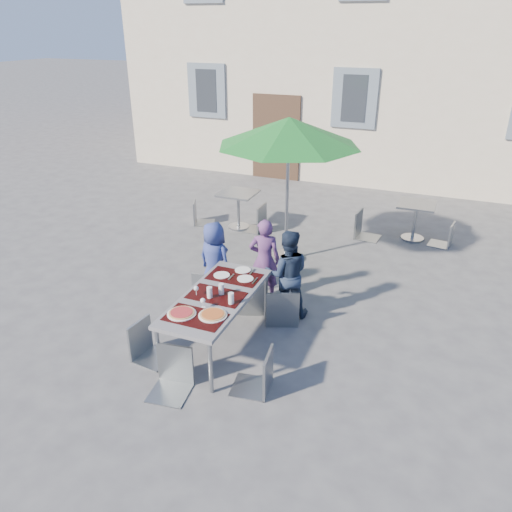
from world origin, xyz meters
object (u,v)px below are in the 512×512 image
at_px(cafe_table_0, 238,203).
at_px(chair_0, 206,269).
at_px(pizza_near_right, 213,315).
at_px(cafe_table_1, 415,215).
at_px(bg_chair_r_1, 448,221).
at_px(bg_chair_r_0, 257,202).
at_px(child_2, 287,274).
at_px(chair_1, 249,274).
at_px(child_1, 264,260).
at_px(chair_5, 170,346).
at_px(child_0, 215,260).
at_px(pizza_near_left, 182,313).
at_px(chair_2, 283,285).
at_px(chair_3, 144,320).
at_px(dining_table, 216,299).
at_px(patio_umbrella, 289,133).
at_px(bg_chair_l_1, 365,208).
at_px(chair_4, 259,349).
at_px(bg_chair_l_0, 199,199).

bearing_deg(cafe_table_0, chair_0, -75.63).
height_order(pizza_near_right, cafe_table_1, pizza_near_right).
bearing_deg(bg_chair_r_1, chair_0, -133.12).
distance_m(cafe_table_0, bg_chair_r_0, 0.42).
xyz_separation_m(child_2, chair_1, (-0.53, -0.14, -0.04)).
bearing_deg(child_1, chair_5, 68.92).
distance_m(child_0, cafe_table_1, 4.31).
bearing_deg(pizza_near_left, bg_chair_r_0, 100.80).
bearing_deg(bg_chair_r_1, chair_2, -117.94).
bearing_deg(chair_0, pizza_near_right, -59.49).
relative_size(chair_5, bg_chair_r_1, 1.14).
xyz_separation_m(chair_2, chair_3, (-1.32, -1.39, -0.06)).
distance_m(chair_1, cafe_table_1, 4.18).
distance_m(chair_3, cafe_table_0, 4.53).
xyz_separation_m(dining_table, patio_umbrella, (-0.03, 2.81, 1.56)).
bearing_deg(bg_chair_r_0, bg_chair_l_1, 12.96).
distance_m(pizza_near_left, cafe_table_0, 4.65).
distance_m(bg_chair_r_0, bg_chair_r_1, 3.66).
bearing_deg(bg_chair_l_1, cafe_table_0, -169.09).
bearing_deg(cafe_table_0, child_1, -58.32).
relative_size(dining_table, cafe_table_0, 2.42).
relative_size(chair_3, bg_chair_l_1, 0.93).
distance_m(child_1, chair_3, 2.14).
bearing_deg(bg_chair_r_0, chair_1, -70.08).
distance_m(dining_table, chair_2, 1.03).
xyz_separation_m(child_2, bg_chair_r_0, (-1.61, 2.83, -0.04)).
relative_size(chair_4, patio_umbrella, 0.39).
height_order(patio_umbrella, bg_chair_l_0, patio_umbrella).
bearing_deg(chair_3, bg_chair_r_1, 57.14).
xyz_separation_m(patio_umbrella, cafe_table_1, (2.01, 1.83, -1.76)).
relative_size(chair_2, bg_chair_r_1, 1.17).
bearing_deg(chair_4, child_2, 98.52).
height_order(dining_table, chair_3, chair_3).
relative_size(chair_0, patio_umbrella, 0.35).
xyz_separation_m(patio_umbrella, bg_chair_l_0, (-2.27, 1.02, -1.71)).
bearing_deg(pizza_near_right, cafe_table_0, 110.32).
xyz_separation_m(dining_table, child_0, (-0.63, 1.20, -0.10)).
bearing_deg(chair_2, cafe_table_1, 70.28).
xyz_separation_m(chair_2, cafe_table_1, (1.37, 3.82, -0.11)).
relative_size(chair_0, chair_1, 0.83).
bearing_deg(chair_5, dining_table, 83.32).
relative_size(chair_5, patio_umbrella, 0.40).
relative_size(child_2, chair_1, 1.25).
height_order(pizza_near_right, child_2, child_2).
distance_m(dining_table, bg_chair_r_1, 5.22).
distance_m(chair_0, bg_chair_r_0, 2.89).
height_order(pizza_near_left, cafe_table_1, pizza_near_left).
distance_m(pizza_near_left, bg_chair_l_1, 5.10).
bearing_deg(chair_5, cafe_table_1, 69.60).
height_order(dining_table, bg_chair_l_1, bg_chair_l_1).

